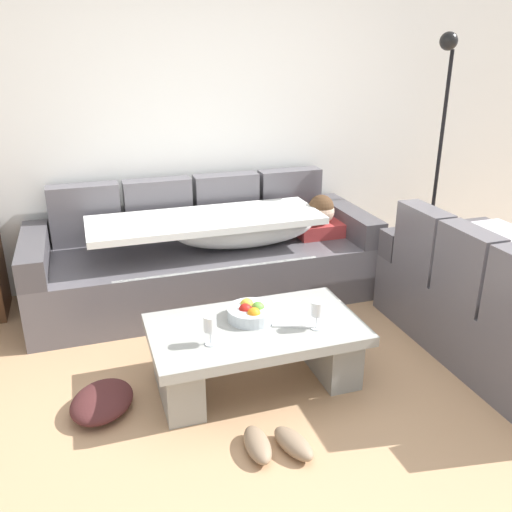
{
  "coord_description": "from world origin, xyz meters",
  "views": [
    {
      "loc": [
        -0.98,
        -2.18,
        1.87
      ],
      "look_at": [
        0.07,
        1.0,
        0.55
      ],
      "focal_mm": 38.01,
      "sensor_mm": 36.0,
      "label": 1
    }
  ],
  "objects_px": {
    "couch_along_wall": "(210,257)",
    "wine_glass_near_left": "(210,325)",
    "fruit_bowl": "(251,312)",
    "couch_near_window": "(508,306)",
    "open_magazine": "(297,319)",
    "pair_of_shoes": "(276,444)",
    "wine_glass_near_right": "(317,310)",
    "floor_lamp": "(439,140)",
    "crumpled_garment": "(102,401)",
    "coffee_table": "(256,347)"
  },
  "relations": [
    {
      "from": "fruit_bowl",
      "to": "crumpled_garment",
      "type": "distance_m",
      "value": 0.95
    },
    {
      "from": "open_magazine",
      "to": "crumpled_garment",
      "type": "distance_m",
      "value": 1.17
    },
    {
      "from": "couch_along_wall",
      "to": "wine_glass_near_left",
      "type": "xyz_separation_m",
      "value": [
        -0.33,
        -1.35,
        0.17
      ]
    },
    {
      "from": "floor_lamp",
      "to": "pair_of_shoes",
      "type": "distance_m",
      "value": 3.02
    },
    {
      "from": "wine_glass_near_left",
      "to": "wine_glass_near_right",
      "type": "distance_m",
      "value": 0.6
    },
    {
      "from": "coffee_table",
      "to": "floor_lamp",
      "type": "bearing_deg",
      "value": 32.12
    },
    {
      "from": "couch_along_wall",
      "to": "crumpled_garment",
      "type": "xyz_separation_m",
      "value": [
        -0.91,
        -1.23,
        -0.27
      ]
    },
    {
      "from": "couch_near_window",
      "to": "open_magazine",
      "type": "distance_m",
      "value": 1.36
    },
    {
      "from": "coffee_table",
      "to": "open_magazine",
      "type": "bearing_deg",
      "value": -2.52
    },
    {
      "from": "couch_near_window",
      "to": "wine_glass_near_left",
      "type": "xyz_separation_m",
      "value": [
        -1.89,
        0.06,
        0.16
      ]
    },
    {
      "from": "couch_along_wall",
      "to": "crumpled_garment",
      "type": "height_order",
      "value": "couch_along_wall"
    },
    {
      "from": "coffee_table",
      "to": "pair_of_shoes",
      "type": "xyz_separation_m",
      "value": [
        -0.09,
        -0.59,
        -0.19
      ]
    },
    {
      "from": "pair_of_shoes",
      "to": "crumpled_garment",
      "type": "xyz_separation_m",
      "value": [
        -0.78,
        0.59,
        0.01
      ]
    },
    {
      "from": "couch_along_wall",
      "to": "couch_near_window",
      "type": "bearing_deg",
      "value": -42.12
    },
    {
      "from": "wine_glass_near_left",
      "to": "open_magazine",
      "type": "relative_size",
      "value": 0.59
    },
    {
      "from": "open_magazine",
      "to": "coffee_table",
      "type": "bearing_deg",
      "value": -160.18
    },
    {
      "from": "open_magazine",
      "to": "pair_of_shoes",
      "type": "xyz_separation_m",
      "value": [
        -0.34,
        -0.58,
        -0.34
      ]
    },
    {
      "from": "couch_along_wall",
      "to": "wine_glass_near_right",
      "type": "relative_size",
      "value": 15.58
    },
    {
      "from": "open_magazine",
      "to": "crumpled_garment",
      "type": "relative_size",
      "value": 0.7
    },
    {
      "from": "wine_glass_near_left",
      "to": "pair_of_shoes",
      "type": "xyz_separation_m",
      "value": [
        0.2,
        -0.47,
        -0.45
      ]
    },
    {
      "from": "floor_lamp",
      "to": "crumpled_garment",
      "type": "distance_m",
      "value": 3.35
    },
    {
      "from": "open_magazine",
      "to": "wine_glass_near_right",
      "type": "bearing_deg",
      "value": -42.84
    },
    {
      "from": "couch_along_wall",
      "to": "wine_glass_near_left",
      "type": "distance_m",
      "value": 1.4
    },
    {
      "from": "wine_glass_near_right",
      "to": "open_magazine",
      "type": "height_order",
      "value": "wine_glass_near_right"
    },
    {
      "from": "open_magazine",
      "to": "fruit_bowl",
      "type": "bearing_deg",
      "value": -177.73
    },
    {
      "from": "fruit_bowl",
      "to": "couch_near_window",
      "type": "bearing_deg",
      "value": -9.43
    },
    {
      "from": "wine_glass_near_left",
      "to": "wine_glass_near_right",
      "type": "height_order",
      "value": "same"
    },
    {
      "from": "fruit_bowl",
      "to": "wine_glass_near_right",
      "type": "height_order",
      "value": "wine_glass_near_right"
    },
    {
      "from": "wine_glass_near_left",
      "to": "floor_lamp",
      "type": "distance_m",
      "value": 2.78
    },
    {
      "from": "couch_along_wall",
      "to": "couch_near_window",
      "type": "relative_size",
      "value": 1.52
    },
    {
      "from": "couch_near_window",
      "to": "fruit_bowl",
      "type": "xyz_separation_m",
      "value": [
        -1.6,
        0.27,
        0.09
      ]
    },
    {
      "from": "coffee_table",
      "to": "wine_glass_near_left",
      "type": "height_order",
      "value": "wine_glass_near_left"
    },
    {
      "from": "couch_near_window",
      "to": "pair_of_shoes",
      "type": "bearing_deg",
      "value": 103.42
    },
    {
      "from": "wine_glass_near_right",
      "to": "open_magazine",
      "type": "distance_m",
      "value": 0.18
    },
    {
      "from": "coffee_table",
      "to": "wine_glass_near_right",
      "type": "relative_size",
      "value": 7.23
    },
    {
      "from": "couch_near_window",
      "to": "open_magazine",
      "type": "height_order",
      "value": "couch_near_window"
    },
    {
      "from": "floor_lamp",
      "to": "crumpled_garment",
      "type": "bearing_deg",
      "value": -156.37
    },
    {
      "from": "wine_glass_near_left",
      "to": "wine_glass_near_right",
      "type": "xyz_separation_m",
      "value": [
        0.6,
        -0.02,
        0.0
      ]
    },
    {
      "from": "wine_glass_near_left",
      "to": "crumpled_garment",
      "type": "height_order",
      "value": "wine_glass_near_left"
    },
    {
      "from": "wine_glass_near_left",
      "to": "pair_of_shoes",
      "type": "height_order",
      "value": "wine_glass_near_left"
    },
    {
      "from": "couch_along_wall",
      "to": "wine_glass_near_right",
      "type": "xyz_separation_m",
      "value": [
        0.27,
        -1.37,
        0.17
      ]
    },
    {
      "from": "couch_near_window",
      "to": "wine_glass_near_right",
      "type": "bearing_deg",
      "value": 88.08
    },
    {
      "from": "couch_near_window",
      "to": "floor_lamp",
      "type": "distance_m",
      "value": 1.71
    },
    {
      "from": "wine_glass_near_right",
      "to": "pair_of_shoes",
      "type": "distance_m",
      "value": 0.75
    },
    {
      "from": "couch_along_wall",
      "to": "fruit_bowl",
      "type": "height_order",
      "value": "couch_along_wall"
    },
    {
      "from": "coffee_table",
      "to": "couch_near_window",
      "type": "bearing_deg",
      "value": -6.62
    },
    {
      "from": "couch_near_window",
      "to": "coffee_table",
      "type": "height_order",
      "value": "couch_near_window"
    },
    {
      "from": "coffee_table",
      "to": "floor_lamp",
      "type": "distance_m",
      "value": 2.56
    },
    {
      "from": "coffee_table",
      "to": "crumpled_garment",
      "type": "xyz_separation_m",
      "value": [
        -0.88,
        0.0,
        -0.18
      ]
    },
    {
      "from": "wine_glass_near_right",
      "to": "floor_lamp",
      "type": "height_order",
      "value": "floor_lamp"
    }
  ]
}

